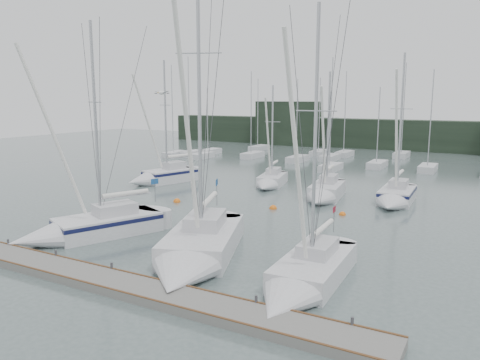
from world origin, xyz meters
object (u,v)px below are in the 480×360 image
object	(u,v)px
sailboat_near_right	(301,281)
sailboat_near_center	(193,255)
sailboat_mid_d	(395,198)
sailboat_mid_c	(324,194)
buoy_c	(177,202)
sailboat_mid_a	(159,177)
buoy_a	(273,209)
buoy_b	(342,215)
sailboat_mid_b	(270,182)
sailboat_near_left	(81,229)

from	to	relation	value
sailboat_near_right	sailboat_near_center	bearing A→B (deg)	174.51
sailboat_near_center	sailboat_mid_d	distance (m)	20.72
sailboat_mid_c	buoy_c	distance (m)	12.60
sailboat_mid_a	sailboat_mid_c	bearing A→B (deg)	18.72
sailboat_mid_c	buoy_a	distance (m)	5.58
sailboat_mid_c	buoy_b	world-z (taller)	sailboat_mid_c
sailboat_mid_c	buoy_b	xyz separation A→B (m)	(2.91, -4.23, -0.59)
buoy_a	buoy_b	world-z (taller)	buoy_a
sailboat_near_right	sailboat_mid_b	size ratio (longest dim) A/B	1.30
sailboat_mid_c	sailboat_mid_d	xyz separation A→B (m)	(5.67, 1.07, 0.01)
sailboat_near_right	sailboat_mid_b	world-z (taller)	sailboat_near_right
sailboat_near_left	sailboat_near_right	world-z (taller)	sailboat_near_left
sailboat_near_left	sailboat_mid_a	xyz separation A→B (m)	(-7.89, 17.70, 0.05)
sailboat_mid_b	buoy_b	bearing A→B (deg)	-50.15
buoy_a	sailboat_mid_c	bearing A→B (deg)	63.18
buoy_c	sailboat_near_center	bearing A→B (deg)	-50.31
sailboat_mid_d	buoy_c	bearing A→B (deg)	-156.37
sailboat_mid_a	buoy_c	size ratio (longest dim) A/B	21.47
buoy_a	sailboat_mid_d	bearing A→B (deg)	36.41
sailboat_mid_c	buoy_a	world-z (taller)	sailboat_mid_c
sailboat_near_center	buoy_b	distance (m)	14.86
buoy_b	buoy_c	bearing A→B (deg)	-169.83
sailboat_near_center	sailboat_mid_b	xyz separation A→B (m)	(-5.91, 21.81, -0.13)
sailboat_mid_d	sailboat_near_left	bearing A→B (deg)	-130.43
sailboat_near_left	buoy_b	world-z (taller)	sailboat_near_left
sailboat_near_left	sailboat_mid_c	size ratio (longest dim) A/B	1.23
sailboat_near_center	sailboat_mid_a	distance (m)	24.82
sailboat_mid_a	sailboat_mid_b	size ratio (longest dim) A/B	1.25
sailboat_mid_d	buoy_a	xyz separation A→B (m)	(-8.18, -6.03, -0.60)
sailboat_near_right	buoy_c	xyz separation A→B (m)	(-16.09, 12.32, -0.51)
sailboat_near_left	buoy_b	bearing A→B (deg)	71.43
sailboat_near_left	buoy_b	size ratio (longest dim) A/B	27.40
buoy_a	sailboat_mid_a	bearing A→B (deg)	162.97
sailboat_near_center	sailboat_mid_c	world-z (taller)	sailboat_near_center
buoy_b	buoy_c	distance (m)	13.80
sailboat_near_center	sailboat_mid_b	bearing A→B (deg)	84.67
sailboat_near_center	sailboat_mid_a	xyz separation A→B (m)	(-16.80, 18.28, 0.03)
sailboat_near_center	buoy_b	size ratio (longest dim) A/B	35.96
sailboat_near_right	buoy_c	world-z (taller)	sailboat_near_right
sailboat_mid_d	buoy_b	bearing A→B (deg)	-119.24
sailboat_near_center	buoy_c	bearing A→B (deg)	109.20
sailboat_mid_b	sailboat_mid_a	bearing A→B (deg)	-174.41
sailboat_near_center	sailboat_mid_c	distance (m)	18.64
sailboat_mid_a	buoy_a	xyz separation A→B (m)	(15.04, -4.61, -0.66)
sailboat_mid_a	sailboat_mid_d	distance (m)	23.26
sailboat_mid_a	buoy_a	world-z (taller)	sailboat_mid_a
sailboat_mid_a	buoy_c	bearing A→B (deg)	-25.02
sailboat_near_right	sailboat_mid_b	bearing A→B (deg)	116.43
sailboat_near_left	sailboat_mid_b	bearing A→B (deg)	105.68
sailboat_near_left	sailboat_mid_c	world-z (taller)	sailboat_near_left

